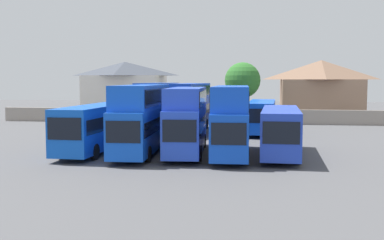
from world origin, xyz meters
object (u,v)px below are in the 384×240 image
object	(u,v)px
bus_9	(262,115)
house_terrace_left	(125,89)
bus_2	(142,115)
tree_left_of_lot	(243,80)
bus_7	(189,105)
bus_4	(231,117)
bus_1	(96,125)
bus_6	(158,104)
bus_8	(229,114)
bus_3	(187,117)
house_terrace_centre	(321,89)
bus_5	(281,129)

from	to	relation	value
bus_9	house_terrace_left	size ratio (longest dim) A/B	0.92
bus_2	house_terrace_left	distance (m)	35.98
tree_left_of_lot	bus_7	bearing A→B (deg)	-111.65
bus_2	bus_4	xyz separation A→B (m)	(6.53, -0.27, -0.04)
bus_1	tree_left_of_lot	world-z (taller)	tree_left_of_lot
bus_7	bus_9	xyz separation A→B (m)	(7.45, -0.04, -0.98)
bus_6	bus_8	size ratio (longest dim) A/B	1.10
bus_3	bus_4	xyz separation A→B (m)	(3.28, -0.58, 0.07)
bus_9	bus_1	bearing A→B (deg)	-38.11
bus_1	house_terrace_centre	size ratio (longest dim) A/B	0.98
bus_3	house_terrace_left	distance (m)	36.82
bus_3	bus_5	xyz separation A→B (m)	(6.75, -0.06, -0.80)
house_terrace_left	bus_4	bearing A→B (deg)	-63.03
house_terrace_left	house_terrace_centre	size ratio (longest dim) A/B	1.01
bus_3	house_terrace_centre	distance (m)	36.59
bus_4	bus_7	distance (m)	15.91
bus_2	bus_7	size ratio (longest dim) A/B	0.95
bus_2	house_terrace_left	world-z (taller)	house_terrace_left
bus_6	house_terrace_left	size ratio (longest dim) A/B	0.98
bus_1	bus_7	xyz separation A→B (m)	(4.98, 14.45, 0.84)
bus_5	bus_9	world-z (taller)	bus_5
bus_3	bus_8	bearing A→B (deg)	167.91
bus_4	bus_8	xyz separation A→B (m)	(-1.08, 15.52, -0.87)
bus_5	bus_8	world-z (taller)	bus_8
bus_5	house_terrace_centre	xyz separation A→B (m)	(7.08, 33.91, 2.24)
bus_1	bus_2	size ratio (longest dim) A/B	0.98
bus_8	tree_left_of_lot	bearing A→B (deg)	176.02
bus_4	tree_left_of_lot	world-z (taller)	tree_left_of_lot
house_terrace_centre	bus_1	bearing A→B (deg)	-121.46
bus_2	bus_8	distance (m)	16.22
bus_5	house_terrace_centre	world-z (taller)	house_terrace_centre
bus_2	tree_left_of_lot	size ratio (longest dim) A/B	1.49
bus_1	bus_9	world-z (taller)	bus_1
bus_9	bus_6	bearing A→B (deg)	-87.50
bus_7	bus_9	world-z (taller)	bus_7
bus_9	bus_3	bearing A→B (deg)	-18.41
bus_8	bus_1	bearing A→B (deg)	-30.73
bus_1	bus_6	world-z (taller)	bus_6
bus_4	tree_left_of_lot	xyz separation A→B (m)	(-0.10, 27.80, 2.57)
bus_2	bus_3	size ratio (longest dim) A/B	1.07
bus_7	bus_9	size ratio (longest dim) A/B	1.14
bus_6	house_terrace_centre	distance (m)	27.24
bus_4	bus_9	bearing A→B (deg)	169.71
bus_4	house_terrace_left	xyz separation A→B (m)	(-17.55, 34.49, 1.32)
bus_2	house_terrace_left	size ratio (longest dim) A/B	0.99
bus_9	bus_5	bearing A→B (deg)	7.38
bus_9	house_terrace_left	xyz separation A→B (m)	(-19.84, 19.49, 2.25)
bus_3	house_terrace_left	size ratio (longest dim) A/B	0.93
bus_1	bus_2	distance (m)	3.72
bus_3	tree_left_of_lot	size ratio (longest dim) A/B	1.40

